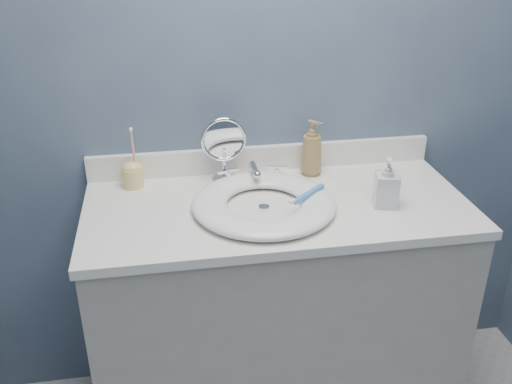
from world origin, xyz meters
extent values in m
cube|color=#455168|center=(0.00, 1.25, 1.20)|extent=(2.20, 0.02, 2.40)
cube|color=#AAA39B|center=(0.00, 0.97, 0.42)|extent=(1.20, 0.55, 0.85)
cube|color=white|center=(0.00, 0.97, 0.86)|extent=(1.22, 0.57, 0.03)
cube|color=white|center=(0.00, 1.24, 0.93)|extent=(1.22, 0.02, 0.09)
cylinder|color=silver|center=(-0.05, 0.94, 0.88)|extent=(0.04, 0.04, 0.01)
cube|color=silver|center=(-0.05, 1.16, 0.89)|extent=(0.22, 0.05, 0.01)
cylinder|color=silver|center=(-0.05, 1.16, 0.92)|extent=(0.03, 0.03, 0.06)
cylinder|color=silver|center=(-0.05, 1.11, 0.94)|extent=(0.02, 0.09, 0.02)
sphere|color=silver|center=(-0.05, 1.06, 0.94)|extent=(0.03, 0.03, 0.03)
cylinder|color=silver|center=(-0.14, 1.16, 0.90)|extent=(0.02, 0.02, 0.03)
cube|color=silver|center=(-0.14, 1.16, 0.92)|extent=(0.08, 0.03, 0.01)
cylinder|color=silver|center=(0.04, 1.16, 0.90)|extent=(0.02, 0.02, 0.03)
cube|color=silver|center=(0.04, 1.16, 0.92)|extent=(0.08, 0.03, 0.01)
cylinder|color=silver|center=(-0.15, 1.17, 0.89)|extent=(0.09, 0.09, 0.01)
cylinder|color=silver|center=(-0.15, 1.17, 0.94)|extent=(0.01, 0.01, 0.11)
torus|color=silver|center=(-0.15, 1.17, 1.03)|extent=(0.15, 0.02, 0.15)
cylinder|color=white|center=(-0.15, 1.17, 1.03)|extent=(0.13, 0.01, 0.13)
imported|color=olive|center=(0.16, 1.18, 0.98)|extent=(0.11, 0.11, 0.20)
imported|color=silver|center=(0.33, 0.90, 0.96)|extent=(0.09, 0.09, 0.16)
cylinder|color=#E8CC74|center=(-0.45, 1.18, 0.91)|extent=(0.07, 0.07, 0.07)
ellipsoid|color=#E8CC74|center=(-0.45, 1.18, 0.95)|extent=(0.07, 0.06, 0.04)
cylinder|color=#E69D83|center=(-0.44, 1.18, 1.01)|extent=(0.01, 0.02, 0.14)
cube|color=white|center=(-0.44, 1.17, 1.08)|extent=(0.01, 0.02, 0.01)
cube|color=#3B81D1|center=(0.09, 0.94, 0.92)|extent=(0.13, 0.11, 0.01)
cube|color=white|center=(0.03, 0.88, 0.93)|extent=(0.03, 0.02, 0.01)
camera|label=1|loc=(-0.34, -0.60, 1.72)|focal=40.00mm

